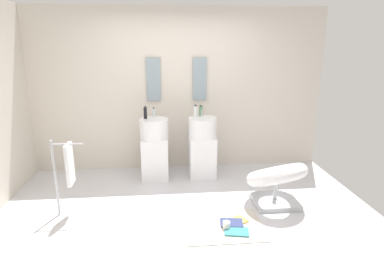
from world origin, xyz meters
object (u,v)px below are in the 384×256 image
at_px(pedestal_sink_left, 155,148).
at_px(lounge_chair, 276,178).
at_px(pedestal_sink_right, 202,146).
at_px(magazine_teal, 237,232).
at_px(magazine_navy, 232,223).
at_px(soap_bottle_green, 201,111).
at_px(coffee_mug, 226,225).
at_px(soap_bottle_clear, 154,113).
at_px(towel_rack, 67,166).
at_px(magazine_ochre, 237,221).
at_px(soap_bottle_black, 145,113).
at_px(soap_bottle_white, 195,111).

distance_m(pedestal_sink_left, lounge_chair, 1.86).
height_order(pedestal_sink_right, magazine_teal, pedestal_sink_right).
height_order(magazine_navy, soap_bottle_green, soap_bottle_green).
bearing_deg(coffee_mug, soap_bottle_clear, 116.86).
bearing_deg(pedestal_sink_left, towel_rack, -134.47).
xyz_separation_m(towel_rack, magazine_ochre, (1.97, -0.38, -0.61)).
relative_size(coffee_mug, soap_bottle_black, 0.45).
bearing_deg(soap_bottle_black, lounge_chair, -30.70).
distance_m(pedestal_sink_right, soap_bottle_black, 1.02).
relative_size(towel_rack, soap_bottle_black, 5.10).
distance_m(magazine_teal, coffee_mug, 0.13).
relative_size(magazine_ochre, soap_bottle_white, 1.24).
bearing_deg(pedestal_sink_right, soap_bottle_white, 151.05).
relative_size(magazine_teal, soap_bottle_black, 1.43).
relative_size(coffee_mug, soap_bottle_green, 0.51).
xyz_separation_m(soap_bottle_clear, soap_bottle_black, (-0.12, -0.08, 0.02)).
distance_m(soap_bottle_clear, soap_bottle_black, 0.15).
distance_m(magazine_ochre, coffee_mug, 0.19).
distance_m(lounge_chair, soap_bottle_green, 1.56).
distance_m(towel_rack, coffee_mug, 1.97).
height_order(pedestal_sink_left, soap_bottle_clear, soap_bottle_clear).
bearing_deg(soap_bottle_black, magazine_ochre, -52.47).
bearing_deg(magazine_ochre, pedestal_sink_right, 68.04).
distance_m(pedestal_sink_left, soap_bottle_green, 0.91).
bearing_deg(lounge_chair, magazine_ochre, -145.23).
bearing_deg(towel_rack, magazine_teal, -16.96).
bearing_deg(towel_rack, coffee_mug, -15.36).
distance_m(magazine_ochre, soap_bottle_white, 1.80).
bearing_deg(towel_rack, soap_bottle_green, 33.95).
distance_m(towel_rack, soap_bottle_white, 1.99).
bearing_deg(magazine_teal, soap_bottle_clear, 129.43).
xyz_separation_m(pedestal_sink_right, soap_bottle_black, (-0.86, 0.03, 0.54)).
height_order(coffee_mug, soap_bottle_white, soap_bottle_white).
relative_size(soap_bottle_black, soap_bottle_white, 0.99).
bearing_deg(pedestal_sink_left, soap_bottle_white, 5.13).
relative_size(pedestal_sink_left, magazine_teal, 3.91).
distance_m(coffee_mug, soap_bottle_black, 2.06).
height_order(pedestal_sink_left, magazine_ochre, pedestal_sink_left).
bearing_deg(magazine_teal, pedestal_sink_left, 131.02).
height_order(lounge_chair, soap_bottle_black, soap_bottle_black).
relative_size(magazine_navy, magazine_ochre, 1.10).
distance_m(magazine_navy, coffee_mug, 0.12).
distance_m(towel_rack, magazine_navy, 2.04).
distance_m(pedestal_sink_left, pedestal_sink_right, 0.73).
bearing_deg(coffee_mug, lounge_chair, 35.74).
relative_size(magazine_ochre, coffee_mug, 2.78).
xyz_separation_m(towel_rack, soap_bottle_clear, (1.00, 1.13, 0.38)).
distance_m(soap_bottle_clear, soap_bottle_white, 0.64).
bearing_deg(magazine_teal, soap_bottle_white, 111.01).
relative_size(towel_rack, magazine_navy, 3.71).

